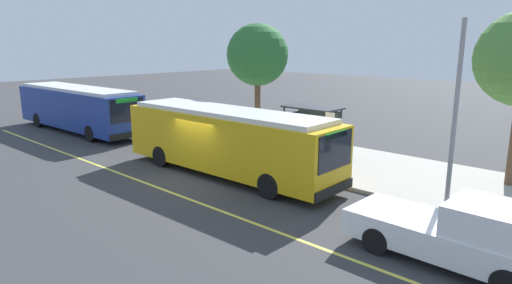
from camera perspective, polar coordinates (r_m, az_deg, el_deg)
The scene contains 12 objects.
ground_plane at distance 19.64m, azimuth -7.18°, elevation -4.44°, with size 120.00×120.00×0.00m, color #38383A.
sidewalk_curb at distance 23.77m, azimuth 3.92°, elevation -1.17°, with size 44.00×6.40×0.15m, color #A8A399.
lane_stripe_center at distance 18.38m, azimuth -12.46°, elevation -5.83°, with size 36.00×0.14×0.01m, color #E0D64C.
transit_bus_main at distance 19.39m, azimuth -3.73°, elevation 0.35°, with size 11.12×2.79×2.95m.
transit_bus_second at distance 31.52m, azimuth -22.10°, elevation 4.20°, with size 11.91×2.92×2.95m.
pickup_truck at distance 12.89m, azimuth 24.79°, elevation -10.82°, with size 5.43×2.09×1.85m.
bus_shelter at distance 22.78m, azimuth 7.12°, elevation 2.89°, with size 2.90×1.60×2.48m.
waiting_bench at distance 22.93m, azimuth 7.09°, elevation -0.32°, with size 1.60×0.48×0.95m.
route_sign_post at distance 18.75m, azimuth 9.49°, elevation 0.84°, with size 0.44×0.08×2.80m.
pedestrian_commuter at distance 19.94m, azimuth 7.89°, elevation -0.88°, with size 0.24×0.40×1.69m.
street_tree_near_shelter at distance 26.42m, azimuth 0.20°, elevation 11.18°, with size 3.64×3.64×6.77m.
utility_pole at distance 16.24m, azimuth 24.38°, elevation 3.07°, with size 0.16×0.16×6.40m, color gray.
Camera 1 is at (14.45, -12.01, 5.73)m, focal length 30.88 mm.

